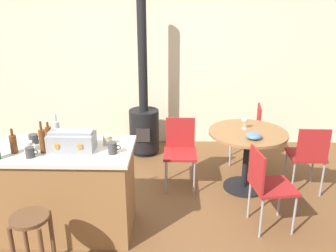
# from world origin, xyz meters

# --- Properties ---
(ground_plane) EXTENTS (8.80, 8.80, 0.00)m
(ground_plane) POSITION_xyz_m (0.00, 0.00, 0.00)
(ground_plane) COLOR brown
(back_wall) EXTENTS (8.00, 0.10, 2.70)m
(back_wall) POSITION_xyz_m (0.00, 2.30, 1.35)
(back_wall) COLOR beige
(back_wall) RESTS_ON ground_plane
(kitchen_island) EXTENTS (1.36, 0.70, 0.90)m
(kitchen_island) POSITION_xyz_m (-0.81, -0.15, 0.45)
(kitchen_island) COLOR olive
(kitchen_island) RESTS_ON ground_plane
(wooden_stool) EXTENTS (0.30, 0.30, 0.64)m
(wooden_stool) POSITION_xyz_m (-0.86, -0.87, 0.45)
(wooden_stool) COLOR brown
(wooden_stool) RESTS_ON ground_plane
(dining_table) EXTENTS (0.93, 0.93, 0.75)m
(dining_table) POSITION_xyz_m (1.13, 0.75, 0.57)
(dining_table) COLOR black
(dining_table) RESTS_ON ground_plane
(folding_chair_near) EXTENTS (0.46, 0.46, 0.86)m
(folding_chair_near) POSITION_xyz_m (1.18, -0.05, 0.51)
(folding_chair_near) COLOR maroon
(folding_chair_near) RESTS_ON ground_plane
(folding_chair_far) EXTENTS (0.41, 0.41, 0.86)m
(folding_chair_far) POSITION_xyz_m (1.83, 0.67, 0.51)
(folding_chair_far) COLOR maroon
(folding_chair_far) RESTS_ON ground_plane
(folding_chair_left) EXTENTS (0.45, 0.45, 0.85)m
(folding_chair_left) POSITION_xyz_m (1.30, 1.48, 0.50)
(folding_chair_left) COLOR maroon
(folding_chair_left) RESTS_ON ground_plane
(folding_chair_right) EXTENTS (0.40, 0.40, 0.85)m
(folding_chair_right) POSITION_xyz_m (0.33, 0.82, 0.50)
(folding_chair_right) COLOR maroon
(folding_chair_right) RESTS_ON ground_plane
(wood_stove) EXTENTS (0.44, 0.45, 2.35)m
(wood_stove) POSITION_xyz_m (-0.20, 1.78, 0.56)
(wood_stove) COLOR black
(wood_stove) RESTS_ON ground_plane
(toolbox) EXTENTS (0.42, 0.24, 0.19)m
(toolbox) POSITION_xyz_m (-0.69, -0.17, 0.99)
(toolbox) COLOR gray
(toolbox) RESTS_ON kitchen_island
(bottle_0) EXTENTS (0.06, 0.06, 0.23)m
(bottle_0) POSITION_xyz_m (-1.20, -0.26, 0.99)
(bottle_0) COLOR #603314
(bottle_0) RESTS_ON kitchen_island
(bottle_1) EXTENTS (0.06, 0.06, 0.19)m
(bottle_1) POSITION_xyz_m (-0.99, 0.05, 0.98)
(bottle_1) COLOR #603314
(bottle_1) RESTS_ON kitchen_island
(bottle_2) EXTENTS (0.06, 0.06, 0.28)m
(bottle_2) POSITION_xyz_m (-0.89, 0.03, 1.01)
(bottle_2) COLOR #B7B2AD
(bottle_2) RESTS_ON kitchen_island
(bottle_4) EXTENTS (0.06, 0.06, 0.30)m
(bottle_4) POSITION_xyz_m (-0.94, -0.24, 1.02)
(bottle_4) COLOR #603314
(bottle_4) RESTS_ON kitchen_island
(cup_0) EXTENTS (0.12, 0.08, 0.11)m
(cup_0) POSITION_xyz_m (-0.30, -0.25, 0.96)
(cup_0) COLOR #383838
(cup_0) RESTS_ON kitchen_island
(cup_1) EXTENTS (0.12, 0.08, 0.09)m
(cup_1) POSITION_xyz_m (-1.09, -0.21, 0.95)
(cup_1) COLOR white
(cup_1) RESTS_ON kitchen_island
(cup_2) EXTENTS (0.12, 0.09, 0.09)m
(cup_2) POSITION_xyz_m (-1.10, -0.03, 0.95)
(cup_2) COLOR #383838
(cup_2) RESTS_ON kitchen_island
(cup_3) EXTENTS (0.12, 0.09, 0.09)m
(cup_3) POSITION_xyz_m (-0.38, -0.04, 0.95)
(cup_3) COLOR tan
(cup_3) RESTS_ON kitchen_island
(cup_4) EXTENTS (0.12, 0.08, 0.09)m
(cup_4) POSITION_xyz_m (-1.02, -0.35, 0.95)
(cup_4) COLOR #383838
(cup_4) RESTS_ON kitchen_island
(wine_glass) EXTENTS (0.07, 0.07, 0.14)m
(wine_glass) POSITION_xyz_m (1.10, 0.85, 0.86)
(wine_glass) COLOR silver
(wine_glass) RESTS_ON dining_table
(serving_bowl) EXTENTS (0.18, 0.18, 0.07)m
(serving_bowl) POSITION_xyz_m (1.15, 0.52, 0.78)
(serving_bowl) COLOR #4C7099
(serving_bowl) RESTS_ON dining_table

